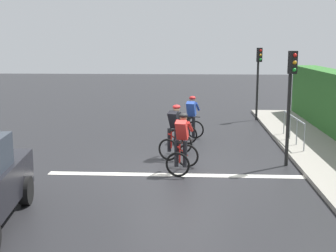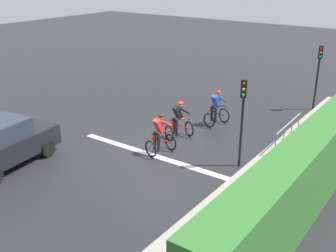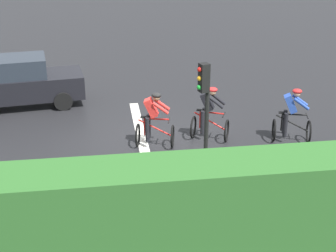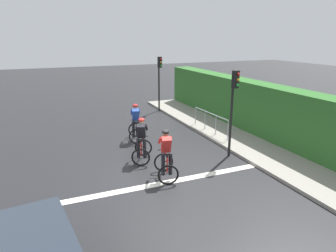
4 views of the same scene
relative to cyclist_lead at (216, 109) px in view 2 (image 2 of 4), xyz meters
name	(u,v)px [view 2 (image 2 of 4)]	position (x,y,z in m)	size (l,w,h in m)	color
ground_plane	(159,151)	(-0.42, -3.88, -0.80)	(80.00, 80.00, 0.00)	black
sidewalk_kerb	(295,163)	(4.48, -1.88, -0.74)	(2.80, 18.34, 0.12)	gray
stone_wall_low	(321,162)	(5.38, -1.88, -0.45)	(0.44, 18.34, 0.70)	gray
hedge_wall	(333,142)	(5.68, -1.88, 0.42)	(1.10, 18.34, 2.44)	#2D6628
road_marking_stop_line	(152,155)	(-0.42, -4.36, -0.79)	(7.00, 0.30, 0.01)	silver
cyclist_lead	(216,109)	(0.00, 0.00, 0.00)	(0.93, 1.22, 1.66)	black
cyclist_second	(179,121)	(-0.50, -2.37, 0.00)	(1.06, 1.26, 1.66)	black
cyclist_mid	(160,135)	(-0.23, -4.06, 0.00)	(0.92, 1.21, 1.66)	black
car_black	(3,144)	(-4.31, -8.25, 0.08)	(2.27, 4.28, 1.76)	black
traffic_light_near_crossing	(243,110)	(2.82, -3.26, 1.43)	(0.25, 0.31, 3.34)	black
traffic_light_far_junction	(319,68)	(3.03, 4.83, 1.43)	(0.25, 0.30, 3.34)	black
pedestrian_railing_kerbside	(288,129)	(3.58, -0.41, -0.03)	(0.14, 2.91, 1.03)	#999EA3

